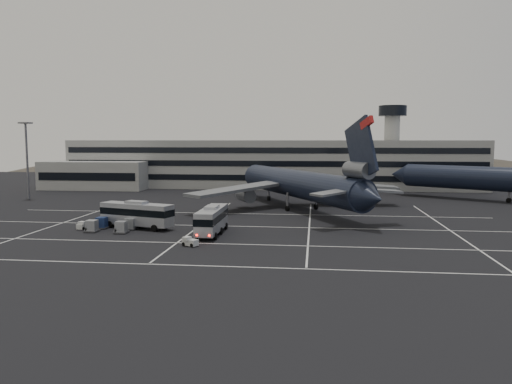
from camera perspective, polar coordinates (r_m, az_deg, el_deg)
ground at (r=78.35m, az=-2.77°, el=-4.43°), size 260.00×260.00×0.00m
lane_markings at (r=78.90m, az=-2.00°, el=-4.35°), size 90.00×55.62×0.01m
terminal at (r=148.15m, az=0.65°, el=3.19°), size 125.00×26.00×24.00m
hills at (r=247.43m, az=7.92°, el=-0.15°), size 352.00×180.00×44.00m
lightpole_left at (r=130.09m, az=-24.74°, el=4.41°), size 2.40×2.40×18.28m
trijet_main at (r=101.60m, az=4.90°, el=0.94°), size 42.53×53.29×18.08m
bus_near at (r=75.28m, az=-5.06°, el=-3.06°), size 3.12×12.25×4.31m
bus_far at (r=82.15m, az=-13.47°, el=-2.39°), size 12.83×6.55×4.43m
tug_a at (r=83.99m, az=-19.17°, el=-3.65°), size 1.60×2.24×1.31m
tug_b at (r=67.51m, az=-7.46°, el=-5.68°), size 2.35×2.04×1.30m
uld_cluster at (r=84.59m, az=-15.15°, el=-3.25°), size 7.86×14.64×1.83m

